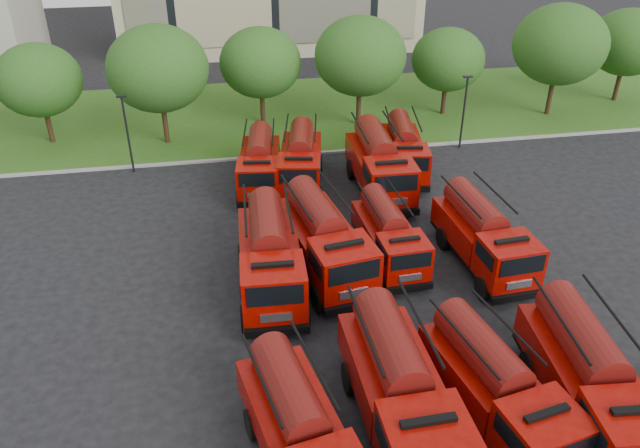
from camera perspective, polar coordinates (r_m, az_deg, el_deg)
The scene contains 27 objects.
ground at distance 27.36m, azimuth 1.87°, elevation -9.30°, with size 140.00×140.00×0.00m, color black.
lawn at distance 49.86m, azimuth -4.26°, elevation 10.08°, with size 70.00×16.00×0.12m, color #285115.
curb at distance 42.41m, azimuth -3.05°, elevation 6.30°, with size 70.00×0.30×0.14m, color gray.
tree_1 at distance 46.80m, azimuth -24.35°, elevation 11.90°, with size 5.71×5.71×6.98m.
tree_2 at distance 43.84m, azimuth -14.60°, elevation 13.58°, with size 6.72×6.72×8.22m.
tree_3 at distance 46.43m, azimuth -5.47°, elevation 14.48°, with size 5.88×5.88×7.19m.
tree_4 at distance 45.92m, azimuth 3.71°, elevation 15.06°, with size 6.55×6.55×8.01m.
tree_5 at distance 49.14m, azimuth 11.63°, elevation 14.51°, with size 5.46×5.46×6.68m.
tree_6 at distance 50.99m, azimuth 21.10°, elevation 15.06°, with size 6.89×6.89×8.42m.
tree_7 at distance 56.54m, azimuth 26.34°, elevation 14.66°, with size 6.05×6.05×7.39m.
lamp_post_0 at distance 40.80m, azimuth -17.24°, elevation 8.23°, with size 0.60×0.25×5.11m.
lamp_post_1 at distance 43.67m, azimuth 13.05°, elevation 10.29°, with size 0.60×0.25×5.11m.
fire_truck_0 at distance 21.10m, azimuth -1.84°, elevation -18.46°, with size 3.79×7.47×3.25m.
fire_truck_1 at distance 22.29m, azimuth 7.27°, elevation -14.72°, with size 3.02×7.91×3.57m.
fire_truck_2 at distance 23.21m, azimuth 15.81°, elevation -14.21°, with size 3.76×7.48×3.26m.
fire_truck_3 at distance 24.37m, azimuth 23.51°, elevation -12.89°, with size 3.42×8.02×3.55m.
fire_truck_4 at distance 28.56m, azimuth -4.60°, elevation -2.94°, with size 3.18×7.99×3.58m.
fire_truck_5 at distance 29.66m, azimuth 0.37°, elevation -1.43°, with size 3.92×8.18×3.58m.
fire_truck_6 at distance 30.82m, azimuth 6.32°, elevation -1.01°, with size 2.60×6.52×2.92m.
fire_truck_7 at distance 31.25m, azimuth 14.71°, elevation -1.03°, with size 3.06×7.40×3.30m.
fire_truck_8 at distance 37.86m, azimuth -5.55°, elevation 5.55°, with size 3.22×7.06×3.10m.
fire_truck_9 at distance 38.01m, azimuth -1.79°, elevation 5.89°, with size 3.69×7.41×3.22m.
fire_truck_10 at distance 37.20m, azimuth 5.45°, elevation 5.50°, with size 3.08×7.99×3.60m.
fire_truck_11 at distance 39.80m, azimuth 7.62°, elevation 6.77°, with size 3.49×7.26×3.17m.
firefighter_3 at distance 26.69m, azimuth 25.32°, elevation -14.24°, with size 1.14×0.59×1.76m, color black.
firefighter_4 at distance 28.50m, azimuth 0.23°, elevation -7.39°, with size 0.92×0.60×1.88m, color black.
firefighter_5 at distance 32.76m, azimuth 14.33°, elevation -2.82°, with size 1.79×0.77×1.93m, color #AD2F0D.
Camera 1 is at (-4.51, -20.45, 17.61)m, focal length 35.00 mm.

